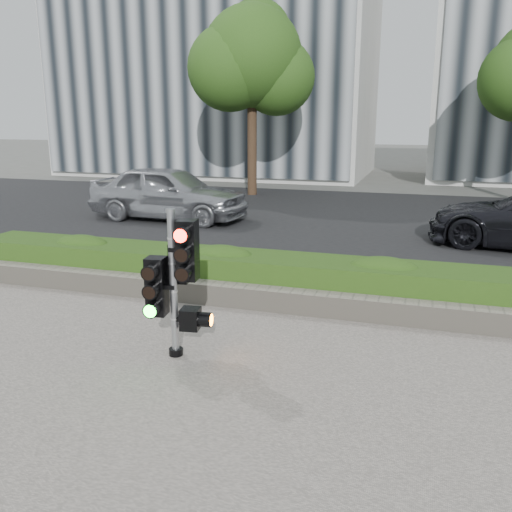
{
  "coord_description": "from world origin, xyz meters",
  "views": [
    {
      "loc": [
        2.03,
        -5.85,
        2.94
      ],
      "look_at": [
        0.01,
        0.6,
        1.22
      ],
      "focal_mm": 38.0,
      "sensor_mm": 36.0,
      "label": 1
    }
  ],
  "objects": [
    {
      "name": "building_left",
      "position": [
        -9.0,
        23.0,
        7.5
      ],
      "size": [
        16.0,
        9.0,
        15.0
      ],
      "primitive_type": "cube",
      "color": "#B7B7B2",
      "rests_on": "ground"
    },
    {
      "name": "ground",
      "position": [
        0.0,
        0.0,
        0.0
      ],
      "size": [
        120.0,
        120.0,
        0.0
      ],
      "primitive_type": "plane",
      "color": "#51514C",
      "rests_on": "ground"
    },
    {
      "name": "sidewalk",
      "position": [
        0.0,
        -2.5,
        0.01
      ],
      "size": [
        16.0,
        11.0,
        0.03
      ],
      "primitive_type": "cube",
      "color": "#9E9389",
      "rests_on": "ground"
    },
    {
      "name": "curb",
      "position": [
        0.0,
        3.15,
        0.06
      ],
      "size": [
        60.0,
        0.25,
        0.12
      ],
      "primitive_type": "cube",
      "color": "gray",
      "rests_on": "ground"
    },
    {
      "name": "road",
      "position": [
        0.0,
        10.0,
        0.01
      ],
      "size": [
        60.0,
        13.0,
        0.02
      ],
      "primitive_type": "cube",
      "color": "black",
      "rests_on": "ground"
    },
    {
      "name": "car_silver",
      "position": [
        -5.19,
        8.57,
        0.82
      ],
      "size": [
        4.78,
        2.1,
        1.6
      ],
      "primitive_type": "imported",
      "rotation": [
        0.0,
        0.0,
        1.53
      ],
      "color": "#ABACB2",
      "rests_on": "road"
    },
    {
      "name": "stone_wall",
      "position": [
        0.0,
        1.9,
        0.2
      ],
      "size": [
        12.0,
        0.32,
        0.34
      ],
      "primitive_type": "cube",
      "color": "gray",
      "rests_on": "sidewalk"
    },
    {
      "name": "hedge",
      "position": [
        0.0,
        2.55,
        0.37
      ],
      "size": [
        12.0,
        1.0,
        0.68
      ],
      "primitive_type": "cube",
      "color": "#4B7624",
      "rests_on": "sidewalk"
    },
    {
      "name": "traffic_signal",
      "position": [
        -0.81,
        -0.07,
        1.07
      ],
      "size": [
        0.67,
        0.52,
        1.87
      ],
      "rotation": [
        0.0,
        0.0,
        0.13
      ],
      "color": "black",
      "rests_on": "sidewalk"
    },
    {
      "name": "tree_left",
      "position": [
        -4.52,
        14.56,
        5.04
      ],
      "size": [
        4.61,
        4.03,
        7.34
      ],
      "color": "black",
      "rests_on": "ground"
    }
  ]
}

